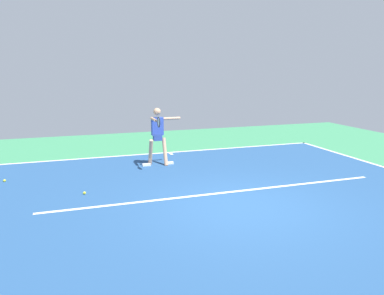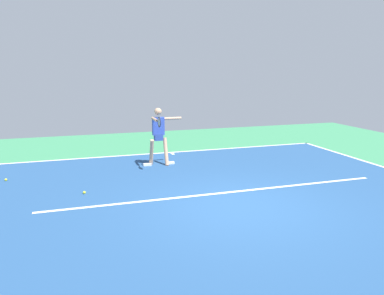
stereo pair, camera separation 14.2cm
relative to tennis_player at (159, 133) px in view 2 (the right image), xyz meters
name	(u,v)px [view 2 (the right image)]	position (x,y,z in m)	size (l,w,h in m)	color
ground_plane	(239,206)	(-0.79, 3.96, -0.98)	(20.36, 20.36, 0.00)	#388456
court_surface	(239,206)	(-0.79, 3.96, -0.98)	(10.96, 11.26, 0.00)	navy
court_line_baseline_near	(171,152)	(-0.79, -1.62, -0.98)	(10.96, 0.10, 0.01)	white
court_line_service	(222,193)	(-0.79, 3.03, -0.98)	(8.22, 0.10, 0.01)	white
court_line_centre_mark	(172,154)	(-0.79, -1.42, -0.98)	(0.10, 0.30, 0.01)	white
tennis_player	(159,133)	(0.00, 0.00, 0.00)	(1.17, 1.22, 1.73)	tan
tennis_ball_near_service_line	(84,192)	(2.27, 2.09, -0.95)	(0.07, 0.07, 0.07)	yellow
tennis_ball_by_sideline	(6,180)	(4.14, 0.40, -0.95)	(0.07, 0.07, 0.07)	yellow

